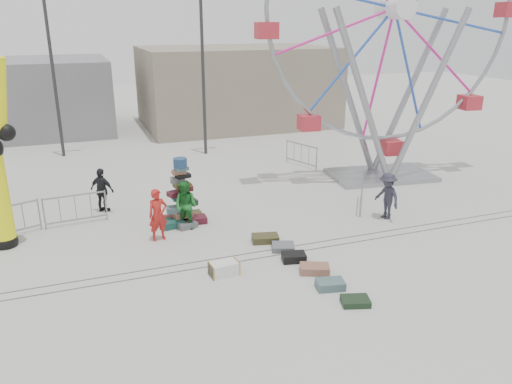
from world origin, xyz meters
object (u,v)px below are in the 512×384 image
object	(u,v)px
steamer_trunk	(224,269)
lamp_post_right	(205,66)
pedestrian_black	(102,190)
barricade_dummy_b	(7,222)
barricade_wheel_front	(362,193)
barricade_wheel_back	(301,155)
pedestrian_red	(158,215)
suitcase_tower	(182,205)
pedestrian_green	(186,206)
lamp_post_left	(54,67)
barricade_dummy_c	(76,209)
pedestrian_grey	(387,196)
ferris_wheel	(393,32)

from	to	relation	value
steamer_trunk	lamp_post_right	bearing A→B (deg)	72.17
pedestrian_black	barricade_dummy_b	bearing A→B (deg)	64.16
barricade_dummy_b	barricade_wheel_front	size ratio (longest dim) A/B	1.00
barricade_wheel_back	pedestrian_red	size ratio (longest dim) A/B	1.19
suitcase_tower	pedestrian_green	world-z (taller)	suitcase_tower
barricade_dummy_b	barricade_wheel_front	world-z (taller)	same
lamp_post_right	barricade_wheel_front	bearing A→B (deg)	-71.31
barricade_dummy_b	barricade_wheel_back	bearing A→B (deg)	-0.30
barricade_dummy_b	pedestrian_green	size ratio (longest dim) A/B	1.21
lamp_post_right	steamer_trunk	bearing A→B (deg)	-103.01
lamp_post_left	barricade_dummy_b	size ratio (longest dim) A/B	4.00
barricade_dummy_c	pedestrian_black	xyz separation A→B (m)	(0.96, 0.97, 0.26)
barricade_wheel_back	barricade_dummy_b	bearing A→B (deg)	-90.22
barricade_wheel_back	pedestrian_green	size ratio (longest dim) A/B	1.21
barricade_wheel_front	barricade_wheel_back	xyz separation A→B (m)	(0.29, 5.89, 0.00)
pedestrian_red	pedestrian_green	bearing A→B (deg)	18.41
lamp_post_right	lamp_post_left	xyz separation A→B (m)	(-7.00, 2.00, 0.00)
barricade_dummy_b	pedestrian_grey	world-z (taller)	pedestrian_grey
pedestrian_red	pedestrian_grey	xyz separation A→B (m)	(7.80, -0.94, -0.01)
ferris_wheel	steamer_trunk	xyz separation A→B (m)	(-9.15, -6.25, -5.99)
barricade_dummy_c	ferris_wheel	bearing A→B (deg)	-0.38
barricade_wheel_back	barricade_wheel_front	bearing A→B (deg)	-22.57
pedestrian_black	pedestrian_grey	world-z (taller)	pedestrian_grey
lamp_post_left	ferris_wheel	size ratio (longest dim) A/B	0.64
steamer_trunk	barricade_dummy_c	distance (m)	6.35
lamp_post_right	pedestrian_black	world-z (taller)	lamp_post_right
lamp_post_left	barricade_dummy_c	world-z (taller)	lamp_post_left
barricade_dummy_c	lamp_post_right	bearing A→B (deg)	44.29
ferris_wheel	pedestrian_red	distance (m)	12.16
lamp_post_right	pedestrian_grey	distance (m)	12.12
ferris_wheel	barricade_dummy_b	xyz separation A→B (m)	(-14.91, -1.50, -5.62)
suitcase_tower	barricade_wheel_back	bearing A→B (deg)	31.24
barricade_dummy_b	barricade_dummy_c	xyz separation A→B (m)	(2.08, 0.40, 0.00)
lamp_post_left	pedestrian_black	world-z (taller)	lamp_post_left
pedestrian_black	pedestrian_grey	bearing A→B (deg)	-164.07
lamp_post_right	suitcase_tower	world-z (taller)	lamp_post_right
steamer_trunk	barricade_wheel_back	bearing A→B (deg)	49.32
lamp_post_left	ferris_wheel	world-z (taller)	ferris_wheel
barricade_wheel_back	barricade_dummy_c	bearing A→B (deg)	-88.59
steamer_trunk	barricade_dummy_b	size ratio (longest dim) A/B	0.39
lamp_post_left	suitcase_tower	xyz separation A→B (m)	(3.72, -10.96, -3.83)
pedestrian_red	pedestrian_black	bearing A→B (deg)	104.56
barricade_dummy_c	pedestrian_red	bearing A→B (deg)	-47.67
steamer_trunk	pedestrian_red	xyz separation A→B (m)	(-1.26, 2.94, 0.66)
lamp_post_right	steamer_trunk	world-z (taller)	lamp_post_right
barricade_dummy_b	pedestrian_red	size ratio (longest dim) A/B	1.19
ferris_wheel	barricade_dummy_c	bearing A→B (deg)	-168.44
barricade_dummy_b	pedestrian_black	bearing A→B (deg)	4.46
lamp_post_right	barricade_wheel_back	size ratio (longest dim) A/B	4.00
ferris_wheel	pedestrian_grey	bearing A→B (deg)	-114.95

